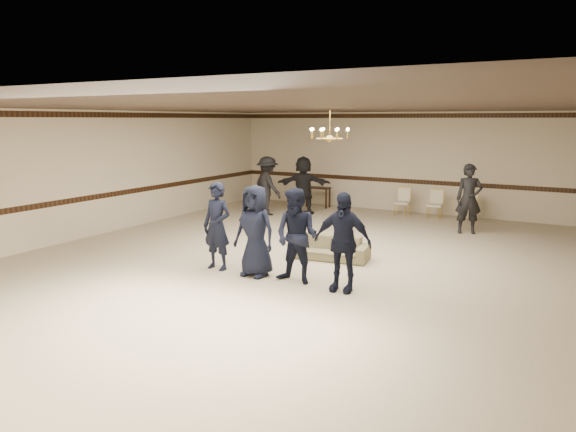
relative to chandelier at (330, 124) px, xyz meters
name	(u,v)px	position (x,y,z in m)	size (l,w,h in m)	color
room	(308,187)	(0.00, -1.00, -1.28)	(12.01, 14.01, 3.21)	#B6A78C
chair_rail	(407,181)	(0.00, 5.99, -1.88)	(12.00, 0.02, 0.14)	black
crown_molding	(410,116)	(0.00, 5.99, 0.21)	(12.00, 0.02, 0.14)	black
chandelier	(330,124)	(0.00, 0.00, 0.00)	(0.94, 0.94, 0.89)	#B8963B
boy_a	(217,226)	(-1.37, -2.30, -2.00)	(0.64, 0.42, 1.75)	black
boy_b	(255,231)	(-0.47, -2.30, -2.00)	(0.86, 0.56, 1.75)	black
boy_c	(297,236)	(0.43, -2.30, -2.00)	(0.85, 0.66, 1.75)	black
boy_d	(342,242)	(1.33, -2.30, -2.00)	(1.03, 0.43, 1.75)	black
settee	(329,248)	(0.27, -0.52, -2.63)	(1.70, 0.66, 0.50)	brown
adult_left	(268,186)	(-3.63, 3.28, -1.96)	(1.19, 0.68, 1.84)	black
adult_mid	(303,185)	(-2.73, 3.98, -1.96)	(1.70, 0.54, 1.84)	black
adult_right	(469,199)	(2.37, 3.58, -1.96)	(0.67, 0.44, 1.84)	black
banquet_chair_left	(402,202)	(0.13, 5.15, -2.44)	(0.42, 0.42, 0.87)	beige
banquet_chair_mid	(435,205)	(1.13, 5.15, -2.44)	(0.42, 0.42, 0.87)	beige
banquet_chair_right	(469,208)	(2.13, 5.15, -2.44)	(0.42, 0.42, 0.87)	beige
console_table	(318,197)	(-2.87, 5.35, -2.53)	(0.83, 0.35, 0.69)	black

